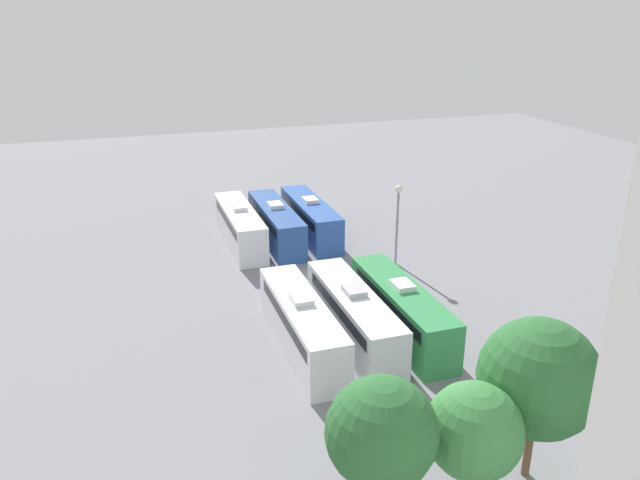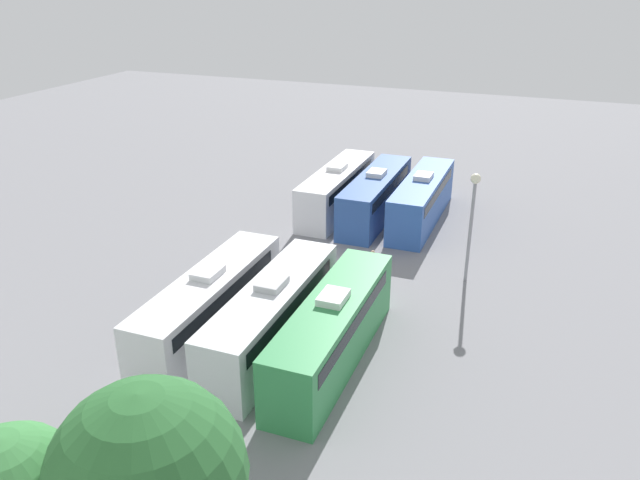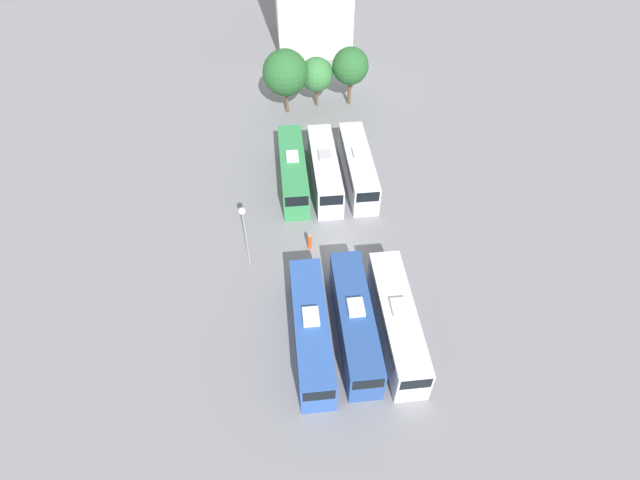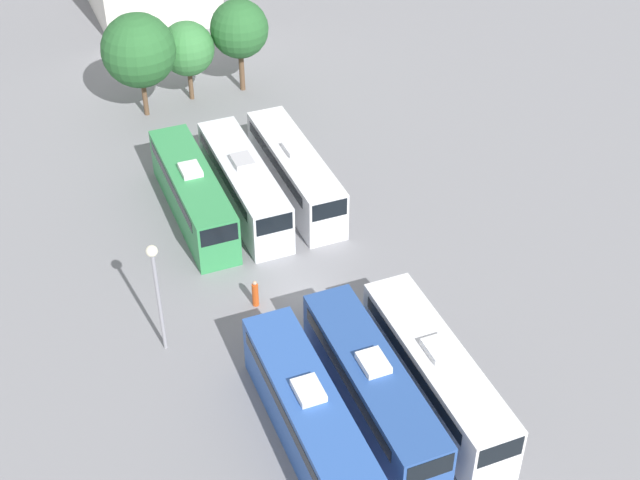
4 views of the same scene
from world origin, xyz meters
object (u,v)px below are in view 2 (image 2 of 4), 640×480
(bus_1, at_px, (376,194))
(tree_0, at_px, (149,477))
(bus_4, at_px, (272,314))
(bus_5, at_px, (210,302))
(worker_person, at_px, (372,264))
(bus_2, at_px, (337,188))
(bus_3, at_px, (333,328))
(bus_0, at_px, (422,198))
(light_pole, at_px, (473,208))

(bus_1, relative_size, tree_0, 1.48)
(bus_1, relative_size, bus_4, 1.00)
(bus_4, xyz_separation_m, tree_0, (-3.07, 13.93, 3.36))
(bus_5, bearing_deg, worker_person, -122.24)
(bus_2, xyz_separation_m, bus_3, (-6.70, 19.25, 0.00))
(bus_3, distance_m, bus_4, 3.24)
(bus_1, distance_m, bus_4, 18.70)
(bus_2, bearing_deg, bus_3, 109.18)
(bus_2, height_order, bus_3, same)
(bus_0, xyz_separation_m, bus_2, (6.62, 0.14, 0.00))
(bus_3, bearing_deg, bus_0, -89.78)
(bus_4, xyz_separation_m, light_pole, (-7.85, -10.60, 2.87))
(bus_0, relative_size, light_pole, 1.71)
(bus_4, relative_size, bus_5, 1.00)
(bus_0, height_order, bus_3, same)
(bus_0, xyz_separation_m, worker_person, (0.77, 9.99, -1.02))
(bus_4, relative_size, light_pole, 1.71)
(bus_1, bearing_deg, light_pole, 135.01)
(worker_person, xyz_separation_m, tree_0, (-0.68, 23.12, 4.37))
(bus_3, bearing_deg, worker_person, -84.87)
(bus_2, height_order, bus_5, same)
(bus_2, height_order, tree_0, tree_0)
(worker_person, bearing_deg, bus_3, 95.13)
(bus_2, height_order, worker_person, bus_2)
(light_pole, distance_m, tree_0, 25.00)
(bus_4, distance_m, tree_0, 14.66)
(bus_3, bearing_deg, bus_4, -3.70)
(light_pole, height_order, tree_0, tree_0)
(worker_person, bearing_deg, tree_0, 91.68)
(bus_0, height_order, tree_0, tree_0)
(bus_1, height_order, light_pole, light_pole)
(bus_5, bearing_deg, bus_0, -108.97)
(bus_0, relative_size, worker_person, 6.82)
(bus_1, height_order, bus_4, same)
(bus_1, bearing_deg, bus_0, -171.98)
(bus_1, distance_m, bus_2, 3.23)
(worker_person, bearing_deg, bus_4, 75.42)
(worker_person, bearing_deg, light_pole, -165.51)
(light_pole, relative_size, tree_0, 0.86)
(bus_2, relative_size, bus_3, 1.00)
(bus_2, xyz_separation_m, tree_0, (-6.53, 32.97, 3.36))
(bus_2, bearing_deg, bus_1, 173.97)
(bus_4, bearing_deg, bus_0, -99.35)
(bus_2, bearing_deg, bus_0, -178.78)
(bus_2, xyz_separation_m, worker_person, (-5.85, 9.85, -1.02))
(bus_0, relative_size, tree_0, 1.48)
(bus_3, bearing_deg, tree_0, 89.30)
(light_pole, xyz_separation_m, tree_0, (4.79, 24.53, 0.48))
(bus_1, xyz_separation_m, worker_person, (-2.64, 9.51, -1.02))
(bus_1, relative_size, bus_3, 1.00)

